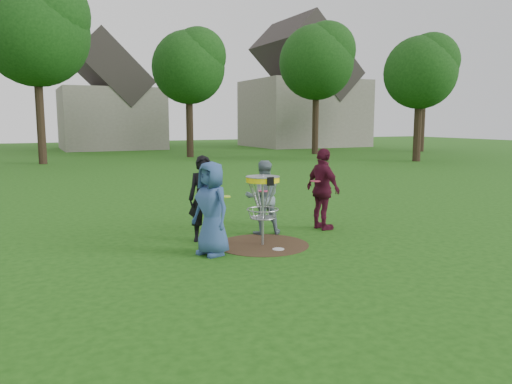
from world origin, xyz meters
name	(u,v)px	position (x,y,z in m)	size (l,w,h in m)	color
ground	(263,245)	(0.00, 0.00, 0.00)	(100.00, 100.00, 0.00)	#19470F
dirt_patch	(263,245)	(0.00, 0.00, 0.00)	(1.80, 1.80, 0.01)	#47331E
player_blue	(211,209)	(-1.14, -0.24, 0.84)	(0.82, 0.54, 1.68)	#2F4C81
player_black	(204,199)	(-0.91, 0.78, 0.86)	(0.63, 0.41, 1.72)	black
player_grey	(263,197)	(0.43, 0.87, 0.78)	(0.76, 0.59, 1.57)	slate
player_maroon	(323,189)	(1.82, 0.69, 0.90)	(1.05, 0.44, 1.80)	#501227
disc_on_grass	(278,249)	(0.10, -0.46, 0.01)	(0.22, 0.22, 0.02)	silver
disc_golf_basket	(263,193)	(0.00, 0.00, 1.02)	(0.66, 0.67, 1.38)	#9EA0A5
held_discs	(257,189)	(0.08, 0.41, 1.04)	(2.64, 1.02, 0.16)	#BBE619
tree_row	(105,51)	(0.44, 20.67, 6.21)	(51.20, 17.42, 9.90)	#38281C
house_row	(137,99)	(4.78, 33.07, 4.14)	(44.50, 10.65, 11.62)	gray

